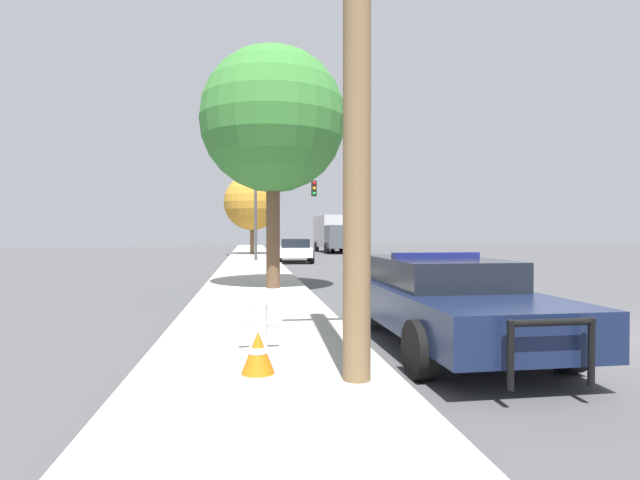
% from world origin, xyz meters
% --- Properties ---
extents(ground_plane, '(110.00, 110.00, 0.00)m').
position_xyz_m(ground_plane, '(0.00, 0.00, 0.00)').
color(ground_plane, '#474749').
extents(sidewalk_left, '(3.00, 110.00, 0.13)m').
position_xyz_m(sidewalk_left, '(-5.10, 0.00, 0.07)').
color(sidewalk_left, '#ADA89E').
rests_on(sidewalk_left, ground_plane).
extents(police_car, '(2.16, 5.38, 1.41)m').
position_xyz_m(police_car, '(-2.36, -0.75, 0.72)').
color(police_car, '#141E3D').
rests_on(police_car, ground_plane).
extents(fire_hydrant, '(0.56, 0.25, 0.72)m').
position_xyz_m(fire_hydrant, '(-5.13, -1.22, 0.51)').
color(fire_hydrant, white).
rests_on(fire_hydrant, sidewalk_left).
extents(traffic_light, '(3.61, 0.35, 4.75)m').
position_xyz_m(traffic_light, '(-3.41, 20.81, 3.50)').
color(traffic_light, '#424247').
rests_on(traffic_light, sidewalk_left).
extents(car_background_distant, '(2.05, 3.99, 1.44)m').
position_xyz_m(car_background_distant, '(2.43, 34.21, 0.77)').
color(car_background_distant, maroon).
rests_on(car_background_distant, ground_plane).
extents(car_background_midblock, '(2.24, 4.26, 1.35)m').
position_xyz_m(car_background_midblock, '(-2.64, 20.37, 0.72)').
color(car_background_midblock, silver).
rests_on(car_background_midblock, ground_plane).
extents(box_truck, '(2.76, 7.67, 3.17)m').
position_xyz_m(box_truck, '(1.89, 34.11, 1.69)').
color(box_truck, '#474C51').
rests_on(box_truck, ground_plane).
extents(tree_sidewalk_near, '(4.14, 4.14, 6.87)m').
position_xyz_m(tree_sidewalk_near, '(-4.58, 6.29, 4.91)').
color(tree_sidewalk_near, brown).
rests_on(tree_sidewalk_near, sidewalk_left).
extents(tree_sidewalk_far, '(4.07, 4.07, 5.82)m').
position_xyz_m(tree_sidewalk_far, '(-5.04, 28.64, 3.90)').
color(tree_sidewalk_far, brown).
rests_on(tree_sidewalk_far, sidewalk_left).
extents(traffic_cone, '(0.38, 0.38, 0.47)m').
position_xyz_m(traffic_cone, '(-5.16, -2.38, 0.37)').
color(traffic_cone, orange).
rests_on(traffic_cone, sidewalk_left).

